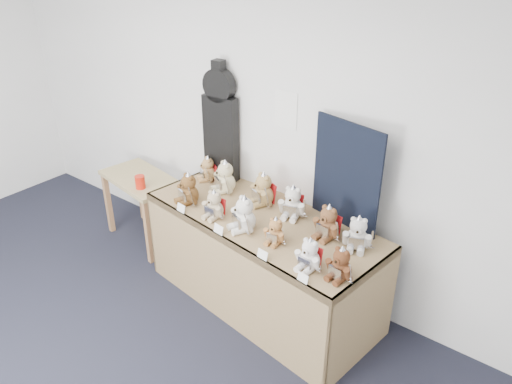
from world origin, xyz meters
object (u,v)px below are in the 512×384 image
Objects in this scene: teddy_front_far_left at (188,190)px; teddy_back_centre_left at (263,190)px; display_table at (255,240)px; teddy_back_far_left at (208,170)px; teddy_front_left at (214,206)px; teddy_back_left at (225,178)px; teddy_front_right at (275,232)px; teddy_front_end at (340,265)px; side_table at (142,188)px; teddy_back_end at (358,235)px; guitar_case at (221,123)px; teddy_front_far_right at (309,256)px; teddy_back_centre_right at (292,203)px; red_cup at (140,182)px; teddy_front_centre at (244,215)px.

teddy_back_centre_left is (0.50, 0.36, 0.01)m from teddy_front_far_left.
teddy_back_far_left is at bearing 165.29° from display_table.
teddy_front_left is 0.83× the size of teddy_back_left.
teddy_front_right is at bearing 1.30° from teddy_back_left.
teddy_front_end reaches higher than display_table.
teddy_back_far_left is (-1.65, 0.54, -0.00)m from teddy_front_end.
teddy_back_end is at bearing 10.02° from side_table.
teddy_back_end is (0.79, 0.15, 0.29)m from display_table.
display_table is 1.94× the size of guitar_case.
teddy_back_centre_left is 1.24× the size of teddy_back_far_left.
teddy_back_centre_right is at bearing 136.67° from teddy_front_far_right.
teddy_back_far_left reaches higher than side_table.
teddy_front_left is 0.99× the size of teddy_front_end.
guitar_case is 8.66× the size of red_cup.
teddy_back_end is at bearing 15.41° from teddy_back_centre_left.
teddy_front_far_left reaches higher than teddy_front_left.
guitar_case reaches higher than teddy_front_end.
teddy_back_end reaches higher than teddy_front_end.
teddy_front_far_right reaches higher than red_cup.
teddy_front_right is 0.88× the size of teddy_front_far_right.
teddy_front_right is (0.29, 0.00, -0.03)m from teddy_front_centre.
display_table is at bearing -42.59° from teddy_back_centre_left.
teddy_front_far_left is at bearing 168.63° from teddy_back_end.
teddy_front_far_left is 0.33m from teddy_front_left.
teddy_back_left is at bearing 17.47° from teddy_back_far_left.
teddy_back_left is 1.11× the size of teddy_back_end.
teddy_back_far_left is (-0.78, 0.45, -0.02)m from teddy_front_centre.
display_table is at bearing 4.49° from side_table.
guitar_case reaches higher than teddy_front_right.
teddy_front_left is at bearing -90.92° from teddy_back_centre_left.
teddy_back_centre_right is at bearing 89.85° from teddy_front_centre.
teddy_front_far_right is 0.22m from teddy_front_end.
teddy_front_far_left is 0.35m from teddy_back_left.
red_cup is (0.18, -0.15, 0.19)m from side_table.
display_table is 1.34m from red_cup.
teddy_back_centre_right reaches higher than display_table.
teddy_front_left is 0.61m from teddy_back_centre_right.
display_table is 0.89m from teddy_back_far_left.
teddy_back_far_left is (-0.07, -0.12, -0.42)m from guitar_case.
teddy_back_far_left is at bearing 30.83° from red_cup.
teddy_front_left is at bearing 10.90° from teddy_front_far_left.
display_table is at bearing 172.92° from teddy_front_end.
teddy_front_left is 0.83× the size of teddy_back_centre_left.
teddy_back_far_left is at bearing 130.33° from teddy_front_far_left.
teddy_front_far_left is (0.09, -0.52, -0.41)m from guitar_case.
teddy_back_end is at bearing 108.59° from teddy_front_end.
teddy_back_end is at bearing 26.93° from teddy_back_far_left.
guitar_case is 0.82m from teddy_front_left.
teddy_front_end is at bearing 14.65° from teddy_back_far_left.
teddy_back_end is (-0.07, 0.38, 0.01)m from teddy_front_end.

